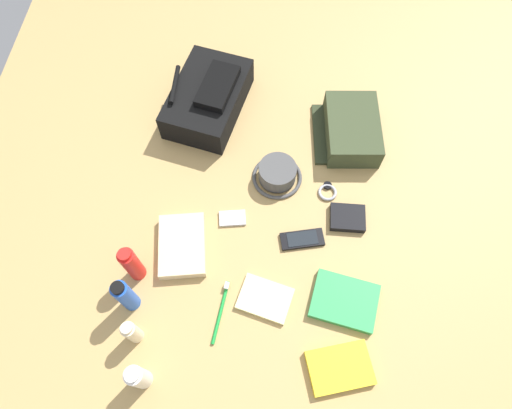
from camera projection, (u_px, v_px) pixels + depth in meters
ground_plane at (256, 211)px, 1.46m from camera, size 2.64×2.02×0.02m
backpack at (208, 98)px, 1.58m from camera, size 0.39×0.30×0.14m
toiletry_pouch at (351, 129)px, 1.54m from camera, size 0.27×0.23×0.09m
bucket_hat at (277, 174)px, 1.48m from camera, size 0.17×0.17×0.07m
toothpaste_tube at (138, 377)px, 1.17m from camera, size 0.05×0.05×0.14m
lotion_bottle at (132, 332)px, 1.23m from camera, size 0.04×0.04×0.12m
deodorant_spray at (125, 296)px, 1.24m from camera, size 0.05×0.05×0.17m
sunscreen_spray at (132, 264)px, 1.28m from camera, size 0.05×0.05×0.17m
paperback_novel at (340, 368)px, 1.23m from camera, size 0.16×0.20×0.02m
travel_guidebook at (344, 301)px, 1.31m from camera, size 0.18×0.21×0.02m
cell_phone at (302, 239)px, 1.40m from camera, size 0.08×0.14×0.01m
media_player at (233, 218)px, 1.43m from camera, size 0.06×0.09×0.01m
wristwatch at (327, 191)px, 1.47m from camera, size 0.07×0.06×0.01m
toothbrush at (221, 308)px, 1.31m from camera, size 0.18×0.04×0.02m
wallet at (348, 218)px, 1.43m from camera, size 0.09×0.11×0.02m
notepad at (265, 299)px, 1.32m from camera, size 0.15×0.17×0.02m
folded_towel at (182, 246)px, 1.38m from camera, size 0.22×0.17×0.04m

